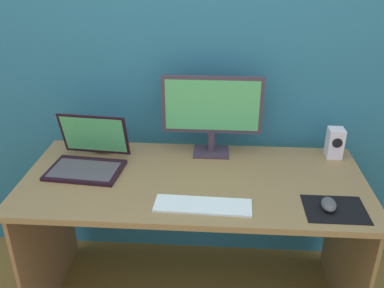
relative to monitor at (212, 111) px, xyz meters
The scene contains 9 objects.
wall_back 0.34m from the monitor, 112.50° to the left, with size 6.00×0.04×2.50m, color #286B84.
desk 0.47m from the monitor, 105.66° to the right, with size 1.58×0.71×0.74m.
monitor is the anchor object (origin of this frame).
speaker_right 0.64m from the monitor, ahead, with size 0.08×0.08×0.15m.
laptop 0.64m from the monitor, 162.48° to the right, with size 0.37×0.33×0.24m.
fishbowl 0.58m from the monitor, behind, with size 0.15×0.15×0.15m, color silver.
keyboard_external 0.54m from the monitor, 92.56° to the right, with size 0.40×0.12×0.01m, color white.
mousepad 0.74m from the monitor, 42.37° to the right, with size 0.25×0.20×0.00m, color black.
mouse 0.71m from the monitor, 43.60° to the right, with size 0.06×0.10×0.04m, color #494B4B.
Camera 1 is at (0.10, -1.66, 1.73)m, focal length 39.13 mm.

